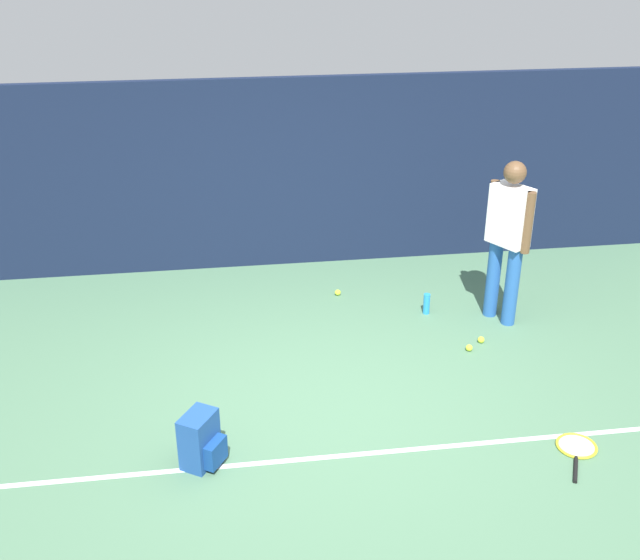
{
  "coord_description": "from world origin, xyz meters",
  "views": [
    {
      "loc": [
        -0.81,
        -5.39,
        3.83
      ],
      "look_at": [
        0.0,
        0.4,
        1.0
      ],
      "focal_mm": 42.79,
      "sensor_mm": 36.0,
      "label": 1
    }
  ],
  "objects_px": {
    "tennis_racket": "(576,448)",
    "tennis_ball_by_fence": "(338,293)",
    "tennis_player": "(508,233)",
    "water_bottle": "(427,304)",
    "backpack": "(201,441)",
    "tennis_ball_near_player": "(469,348)",
    "tennis_ball_mid_court": "(481,340)"
  },
  "relations": [
    {
      "from": "tennis_player",
      "to": "water_bottle",
      "type": "xyz_separation_m",
      "value": [
        -0.72,
        0.22,
        -0.85
      ]
    },
    {
      "from": "tennis_player",
      "to": "tennis_ball_near_player",
      "type": "xyz_separation_m",
      "value": [
        -0.51,
        -0.58,
        -0.93
      ]
    },
    {
      "from": "tennis_ball_mid_court",
      "to": "water_bottle",
      "type": "height_order",
      "value": "water_bottle"
    },
    {
      "from": "tennis_racket",
      "to": "tennis_ball_by_fence",
      "type": "relative_size",
      "value": 9.51
    },
    {
      "from": "backpack",
      "to": "tennis_ball_by_fence",
      "type": "bearing_deg",
      "value": 2.95
    },
    {
      "from": "tennis_player",
      "to": "tennis_racket",
      "type": "distance_m",
      "value": 2.36
    },
    {
      "from": "tennis_racket",
      "to": "tennis_ball_by_fence",
      "type": "xyz_separation_m",
      "value": [
        -1.44,
        2.92,
        0.02
      ]
    },
    {
      "from": "tennis_player",
      "to": "tennis_racket",
      "type": "xyz_separation_m",
      "value": [
        -0.13,
        -2.15,
        -0.95
      ]
    },
    {
      "from": "backpack",
      "to": "tennis_racket",
      "type": "bearing_deg",
      "value": -62.77
    },
    {
      "from": "tennis_racket",
      "to": "backpack",
      "type": "distance_m",
      "value": 2.94
    },
    {
      "from": "backpack",
      "to": "water_bottle",
      "type": "xyz_separation_m",
      "value": [
        2.34,
        2.13,
        -0.1
      ]
    },
    {
      "from": "tennis_ball_by_fence",
      "to": "tennis_ball_mid_court",
      "type": "relative_size",
      "value": 1.0
    },
    {
      "from": "backpack",
      "to": "tennis_ball_by_fence",
      "type": "distance_m",
      "value": 3.06
    },
    {
      "from": "tennis_player",
      "to": "tennis_ball_by_fence",
      "type": "distance_m",
      "value": 1.98
    },
    {
      "from": "backpack",
      "to": "water_bottle",
      "type": "relative_size",
      "value": 1.95
    },
    {
      "from": "tennis_ball_by_fence",
      "to": "tennis_ball_near_player",
      "type": "bearing_deg",
      "value": -51.57
    },
    {
      "from": "water_bottle",
      "to": "backpack",
      "type": "bearing_deg",
      "value": -137.76
    },
    {
      "from": "tennis_player",
      "to": "water_bottle",
      "type": "height_order",
      "value": "tennis_player"
    },
    {
      "from": "backpack",
      "to": "tennis_ball_near_player",
      "type": "distance_m",
      "value": 2.88
    },
    {
      "from": "tennis_ball_mid_court",
      "to": "tennis_player",
      "type": "bearing_deg",
      "value": 52.89
    },
    {
      "from": "backpack",
      "to": "tennis_ball_mid_court",
      "type": "bearing_deg",
      "value": -29.81
    },
    {
      "from": "tennis_ball_by_fence",
      "to": "backpack",
      "type": "bearing_deg",
      "value": -119.05
    },
    {
      "from": "tennis_player",
      "to": "tennis_racket",
      "type": "relative_size",
      "value": 2.71
    },
    {
      "from": "tennis_player",
      "to": "tennis_ball_mid_court",
      "type": "bearing_deg",
      "value": -67.56
    },
    {
      "from": "tennis_ball_mid_court",
      "to": "tennis_racket",
      "type": "bearing_deg",
      "value": -83.04
    },
    {
      "from": "tennis_player",
      "to": "water_bottle",
      "type": "relative_size",
      "value": 7.55
    },
    {
      "from": "tennis_racket",
      "to": "water_bottle",
      "type": "bearing_deg",
      "value": 40.03
    },
    {
      "from": "tennis_ball_mid_court",
      "to": "water_bottle",
      "type": "xyz_separation_m",
      "value": [
        -0.38,
        0.67,
        0.08
      ]
    },
    {
      "from": "tennis_player",
      "to": "tennis_ball_mid_court",
      "type": "xyz_separation_m",
      "value": [
        -0.34,
        -0.45,
        -0.93
      ]
    },
    {
      "from": "backpack",
      "to": "water_bottle",
      "type": "distance_m",
      "value": 3.17
    },
    {
      "from": "tennis_ball_near_player",
      "to": "water_bottle",
      "type": "bearing_deg",
      "value": 104.71
    },
    {
      "from": "tennis_ball_near_player",
      "to": "tennis_ball_by_fence",
      "type": "relative_size",
      "value": 1.0
    }
  ]
}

